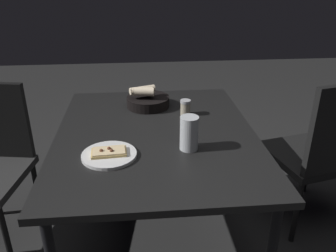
# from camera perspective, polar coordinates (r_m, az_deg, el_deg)

# --- Properties ---
(ground) EXTENTS (8.00, 8.00, 0.00)m
(ground) POSITION_cam_1_polar(r_m,az_deg,el_deg) (2.05, -1.70, -19.25)
(ground) COLOR #262626
(dining_table) EXTENTS (0.93, 1.15, 0.72)m
(dining_table) POSITION_cam_1_polar(r_m,az_deg,el_deg) (1.66, -1.99, -2.79)
(dining_table) COLOR black
(dining_table) RESTS_ON ground
(pizza_plate) EXTENTS (0.23, 0.23, 0.04)m
(pizza_plate) POSITION_cam_1_polar(r_m,az_deg,el_deg) (1.44, -9.67, -4.61)
(pizza_plate) COLOR white
(pizza_plate) RESTS_ON dining_table
(bread_basket) EXTENTS (0.23, 0.23, 0.12)m
(bread_basket) POSITION_cam_1_polar(r_m,az_deg,el_deg) (1.91, -3.39, 4.30)
(bread_basket) COLOR black
(bread_basket) RESTS_ON dining_table
(beer_glass) EXTENTS (0.08, 0.08, 0.15)m
(beer_glass) POSITION_cam_1_polar(r_m,az_deg,el_deg) (1.46, 3.49, -1.51)
(beer_glass) COLOR silver
(beer_glass) RESTS_ON dining_table
(pepper_shaker) EXTENTS (0.05, 0.05, 0.08)m
(pepper_shaker) POSITION_cam_1_polar(r_m,az_deg,el_deg) (1.81, 2.88, 2.95)
(pepper_shaker) COLOR #BFB299
(pepper_shaker) RESTS_ON dining_table
(chair_far) EXTENTS (0.53, 0.53, 0.92)m
(chair_far) POSITION_cam_1_polar(r_m,az_deg,el_deg) (2.09, 24.14, -3.32)
(chair_far) COLOR black
(chair_far) RESTS_ON ground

